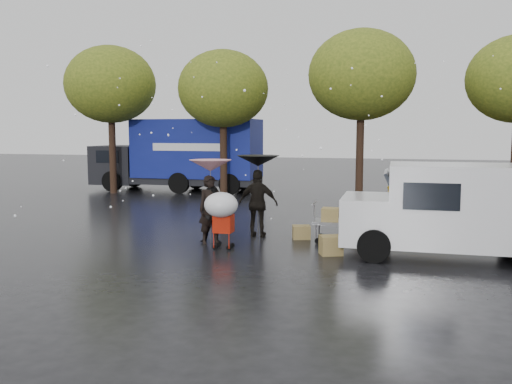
% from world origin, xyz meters
% --- Properties ---
extents(ground, '(90.00, 90.00, 0.00)m').
position_xyz_m(ground, '(0.00, 0.00, 0.00)').
color(ground, black).
rests_on(ground, ground).
extents(person_pink, '(0.79, 0.74, 1.81)m').
position_xyz_m(person_pink, '(-0.72, 0.27, 0.90)').
color(person_pink, black).
rests_on(person_pink, ground).
extents(person_middle, '(0.83, 0.69, 1.52)m').
position_xyz_m(person_middle, '(-0.66, 0.33, 0.76)').
color(person_middle, black).
rests_on(person_middle, ground).
extents(person_black, '(1.12, 0.47, 1.90)m').
position_xyz_m(person_black, '(0.28, 1.44, 0.95)').
color(person_black, black).
rests_on(person_black, ground).
extents(umbrella_pink, '(1.11, 1.11, 2.22)m').
position_xyz_m(umbrella_pink, '(-0.72, 0.27, 2.07)').
color(umbrella_pink, '#4C4C4C').
rests_on(umbrella_pink, ground).
extents(umbrella_black, '(1.19, 1.19, 2.29)m').
position_xyz_m(umbrella_black, '(0.28, 1.44, 2.14)').
color(umbrella_black, '#4C4C4C').
rests_on(umbrella_black, ground).
extents(vendor_cart, '(1.52, 0.80, 1.27)m').
position_xyz_m(vendor_cart, '(2.72, 1.23, 0.73)').
color(vendor_cart, slate).
rests_on(vendor_cart, ground).
extents(shopping_cart, '(0.84, 0.84, 1.46)m').
position_xyz_m(shopping_cart, '(-0.20, -0.40, 1.06)').
color(shopping_cart, '#BA1D0A').
rests_on(shopping_cart, ground).
extents(white_van, '(4.91, 2.18, 2.20)m').
position_xyz_m(white_van, '(5.36, 0.21, 1.16)').
color(white_van, white).
rests_on(white_van, ground).
extents(blue_truck, '(8.30, 2.60, 3.50)m').
position_xyz_m(blue_truck, '(-6.25, 11.77, 1.76)').
color(blue_truck, navy).
rests_on(blue_truck, ground).
extents(box_ground_near, '(0.63, 0.58, 0.46)m').
position_xyz_m(box_ground_near, '(2.51, -0.23, 0.23)').
color(box_ground_near, olive).
rests_on(box_ground_near, ground).
extents(box_ground_far, '(0.56, 0.49, 0.37)m').
position_xyz_m(box_ground_far, '(1.50, 1.48, 0.19)').
color(box_ground_far, olive).
rests_on(box_ground_far, ground).
extents(yellow_taxi, '(4.22, 2.41, 1.35)m').
position_xyz_m(yellow_taxi, '(5.69, 12.05, 0.68)').
color(yellow_taxi, yellow).
rests_on(yellow_taxi, ground).
extents(tree_row, '(21.60, 4.40, 7.12)m').
position_xyz_m(tree_row, '(-0.47, 10.00, 5.02)').
color(tree_row, black).
rests_on(tree_row, ground).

